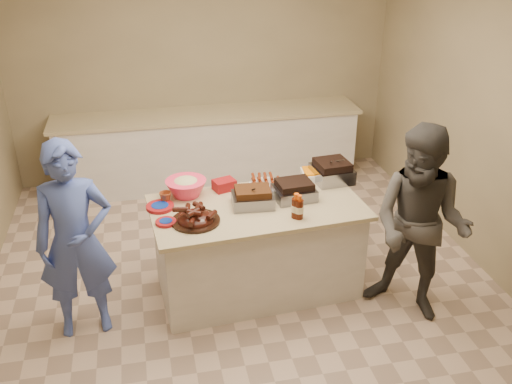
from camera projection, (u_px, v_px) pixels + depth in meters
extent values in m
cube|color=#47230F|center=(253.00, 206.00, 4.73)|extent=(0.35, 0.28, 0.10)
cube|color=black|center=(294.00, 198.00, 4.85)|extent=(0.36, 0.31, 0.10)
cube|color=gray|center=(331.00, 180.00, 5.16)|extent=(0.36, 0.36, 0.13)
cylinder|color=silver|center=(266.00, 186.00, 5.06)|extent=(0.34, 0.34, 0.05)
cube|color=orange|center=(318.00, 178.00, 5.22)|extent=(0.33, 0.26, 0.08)
cylinder|color=#3B1105|center=(296.00, 217.00, 4.55)|extent=(0.08, 0.08, 0.21)
cylinder|color=#3B1105|center=(299.00, 218.00, 4.54)|extent=(0.07, 0.07, 0.20)
cylinder|color=yellow|center=(241.00, 199.00, 4.84)|extent=(0.05, 0.05, 0.13)
imported|color=silver|center=(255.00, 194.00, 4.92)|extent=(0.12, 0.05, 0.12)
cylinder|color=maroon|center=(160.00, 208.00, 4.69)|extent=(0.25, 0.25, 0.03)
cylinder|color=maroon|center=(166.00, 223.00, 4.46)|extent=(0.18, 0.18, 0.02)
imported|color=#984620|center=(166.00, 202.00, 4.78)|extent=(0.11, 0.10, 0.10)
cube|color=maroon|center=(224.00, 190.00, 5.00)|extent=(0.22, 0.19, 0.09)
imported|color=#465DB5|center=(89.00, 326.00, 4.63)|extent=(0.73, 1.65, 0.38)
imported|color=#45423E|center=(408.00, 310.00, 4.82)|extent=(1.71, 1.73, 0.62)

